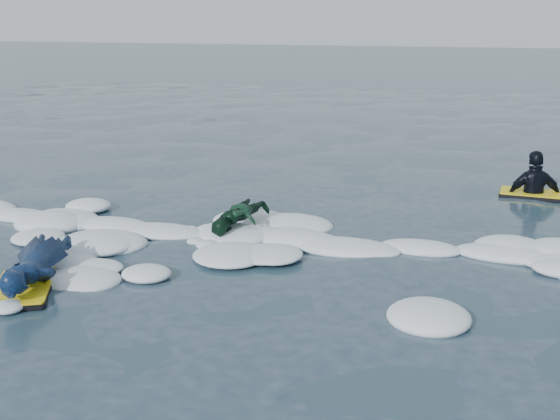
{
  "coord_description": "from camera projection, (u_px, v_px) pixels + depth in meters",
  "views": [
    {
      "loc": [
        3.2,
        -6.93,
        2.9
      ],
      "look_at": [
        0.63,
        1.6,
        0.4
      ],
      "focal_mm": 45.0,
      "sensor_mm": 36.0,
      "label": 1
    }
  ],
  "objects": [
    {
      "name": "ground",
      "position": [
        188.0,
        275.0,
        8.06
      ],
      "size": [
        120.0,
        120.0,
        0.0
      ],
      "primitive_type": "plane",
      "color": "#1B3441",
      "rests_on": "ground"
    },
    {
      "name": "waiting_rider_unit",
      "position": [
        533.0,
        199.0,
        11.52
      ],
      "size": [
        1.12,
        0.67,
        1.61
      ],
      "rotation": [
        0.0,
        0.0,
        -0.08
      ],
      "color": "black",
      "rests_on": "ground"
    },
    {
      "name": "foam_band",
      "position": [
        221.0,
        247.0,
        9.02
      ],
      "size": [
        12.0,
        3.1,
        0.3
      ],
      "primitive_type": null,
      "color": "white",
      "rests_on": "ground"
    },
    {
      "name": "prone_child_unit",
      "position": [
        240.0,
        220.0,
        9.42
      ],
      "size": [
        0.75,
        1.2,
        0.43
      ],
      "rotation": [
        0.0,
        0.0,
        1.5
      ],
      "color": "black",
      "rests_on": "ground"
    },
    {
      "name": "prone_woman_unit",
      "position": [
        34.0,
        266.0,
        7.7
      ],
      "size": [
        1.08,
        1.74,
        0.43
      ],
      "rotation": [
        0.0,
        0.0,
        2.04
      ],
      "color": "black",
      "rests_on": "ground"
    }
  ]
}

